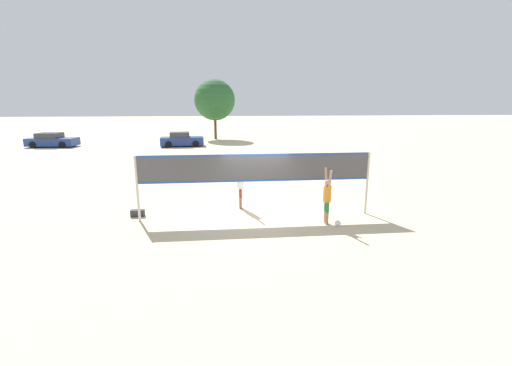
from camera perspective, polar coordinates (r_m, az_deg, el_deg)
ground_plane at (r=13.19m, az=0.00°, el=-5.68°), size 200.00×200.00×0.00m
volleyball_net at (r=12.71m, az=0.00°, el=2.05°), size 8.77×0.09×2.44m
player_spiker at (r=12.45m, az=11.78°, el=-2.03°), size 0.28×0.69×2.03m
player_blocker at (r=13.99m, az=-2.64°, el=0.07°), size 0.28×0.70×2.08m
volleyball at (r=12.56m, az=13.48°, el=-6.54°), size 0.21×0.21×0.21m
gear_bag at (r=13.99m, az=-19.13°, el=-4.76°), size 0.50×0.24×0.26m
parked_car_near at (r=35.28m, az=-12.31°, el=7.04°), size 4.37×2.35×1.41m
parked_car_mid at (r=39.44m, az=-30.87°, el=6.10°), size 4.70×2.31×1.39m
tree_left_cluster at (r=41.51m, az=-6.90°, el=13.56°), size 4.75×4.75×6.94m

